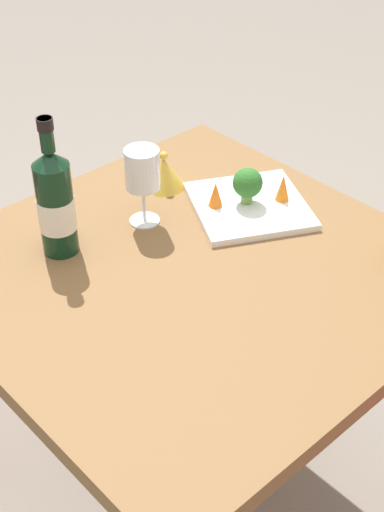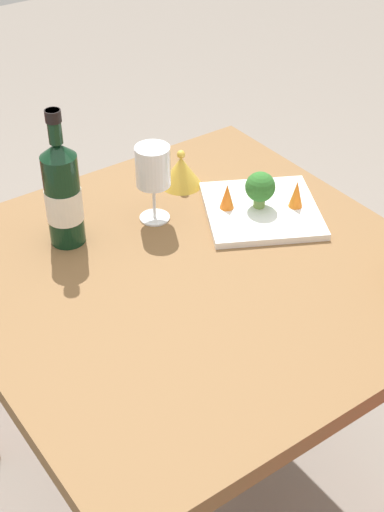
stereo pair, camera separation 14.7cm
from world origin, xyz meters
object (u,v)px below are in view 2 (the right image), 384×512
Objects in this scene: serving_plate at (262,210)px; carrot_garnish_left at (296,194)px; wine_glass at (153,168)px; carrot_garnish_right at (227,196)px; wine_bottle at (63,193)px; broccoli_floret at (260,188)px; rice_bowl_lid at (181,171)px.

serving_plate is 5.22× the size of carrot_garnish_left.
carrot_garnish_right is (-0.14, 0.08, -0.08)m from wine_glass.
wine_glass is at bearing -28.52° from carrot_garnish_right.
broccoli_floret is (-0.40, 0.15, -0.05)m from wine_bottle.
carrot_garnish_right is (0.13, -0.08, -0.00)m from carrot_garnish_left.
rice_bowl_lid is at bearing -69.48° from broccoli_floret.
serving_plate is at bearing 114.19° from broccoli_floret.
rice_bowl_lid is at bearing -59.93° from carrot_garnish_left.
carrot_garnish_right is at bearing -33.18° from carrot_garnish_left.
carrot_garnish_left is at bearing 145.65° from broccoli_floret.
broccoli_floret is at bearing 110.52° from rice_bowl_lid.
rice_bowl_lid is 0.30× the size of serving_plate.
rice_bowl_lid is at bearing -69.36° from serving_plate.
carrot_garnish_left is 0.16m from carrot_garnish_right.
wine_bottle is 3.55× the size of broccoli_floret.
rice_bowl_lid reaches higher than carrot_garnish_right.
wine_bottle is at bearing -10.49° from wine_glass.
broccoli_floret is (-0.21, 0.12, -0.06)m from wine_glass.
wine_glass is at bearing -29.55° from broccoli_floret.
serving_plate is at bearing 158.55° from wine_bottle.
broccoli_floret is 1.43× the size of carrot_garnish_right.
broccoli_floret reaches higher than rice_bowl_lid.
wine_bottle is 0.45m from serving_plate.
wine_bottle is 3.05× the size of rice_bowl_lid.
carrot_garnish_left is at bearing 120.07° from rice_bowl_lid.
wine_glass is 0.24m from broccoli_floret.
wine_bottle is 0.43m from broccoli_floret.
wine_bottle reaches higher than carrot_garnish_right.
wine_glass reaches higher than serving_plate.
carrot_garnish_left is at bearing 146.82° from carrot_garnish_right.
serving_plate is at bearing -31.61° from carrot_garnish_left.
wine_glass is at bearing -30.79° from carrot_garnish_left.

